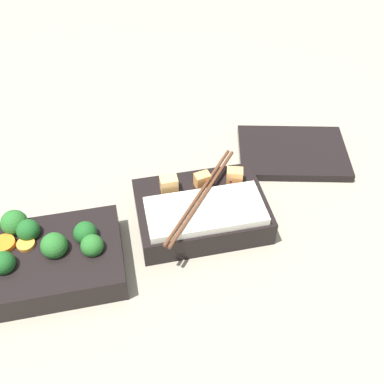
# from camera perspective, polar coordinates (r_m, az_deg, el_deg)

# --- Properties ---
(ground_plane) EXTENTS (3.00, 3.00, 0.00)m
(ground_plane) POSITION_cam_1_polar(r_m,az_deg,el_deg) (0.66, -8.24, -6.69)
(ground_plane) COLOR gray
(bento_tray_vegetable) EXTENTS (0.19, 0.14, 0.07)m
(bento_tray_vegetable) POSITION_cam_1_polar(r_m,az_deg,el_deg) (0.64, -17.54, -7.95)
(bento_tray_vegetable) COLOR black
(bento_tray_vegetable) RESTS_ON ground_plane
(bento_tray_rice) EXTENTS (0.19, 0.17, 0.07)m
(bento_tray_rice) POSITION_cam_1_polar(r_m,az_deg,el_deg) (0.67, 1.25, -2.35)
(bento_tray_rice) COLOR black
(bento_tray_rice) RESTS_ON ground_plane
(bento_lid) EXTENTS (0.21, 0.17, 0.01)m
(bento_lid) POSITION_cam_1_polar(r_m,az_deg,el_deg) (0.81, 12.63, 4.92)
(bento_lid) COLOR black
(bento_lid) RESTS_ON ground_plane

